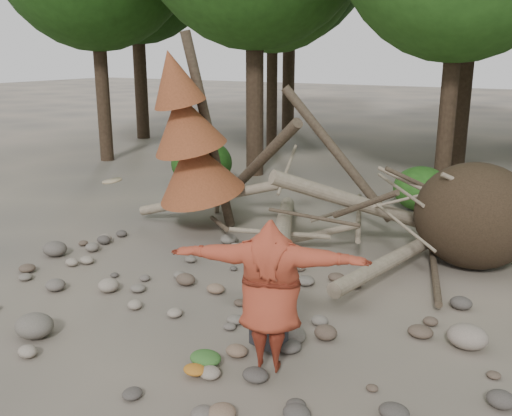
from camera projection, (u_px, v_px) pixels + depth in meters
The scene contains 12 objects.
ground at pixel (232, 328), 8.35m from camera, with size 120.00×120.00×0.00m, color #514C44.
deadfall_pile at pixel (441, 214), 10.70m from camera, with size 8.55×5.24×3.30m.
dead_conifer at pixel (190, 139), 12.09m from camera, with size 2.06×2.16×4.35m.
bush_left at pixel (202, 163), 16.81m from camera, with size 1.80×1.80×1.44m, color #1E4B14.
bush_mid at pixel (421, 189), 14.37m from camera, with size 1.40×1.40×1.12m, color #285F1B.
frisbee_thrower at pixel (270, 295), 6.91m from camera, with size 3.58×1.39×2.24m.
backpack at pixel (269, 339), 7.72m from camera, with size 0.45×0.30×0.30m, color black.
cloth_green at pixel (206, 361), 7.29m from camera, with size 0.42×0.35×0.16m, color #315E25.
cloth_orange at pixel (195, 373), 7.07m from camera, with size 0.30×0.24×0.11m, color #A0601B.
boulder_front_left at pixel (34, 326), 8.04m from camera, with size 0.56×0.51×0.34m, color #615B51.
boulder_mid_right at pixel (468, 337), 7.75m from camera, with size 0.55×0.49×0.33m, color gray.
boulder_mid_left at pixel (55, 249), 11.24m from camera, with size 0.49×0.44×0.29m, color #58514A.
Camera 1 is at (4.04, -6.42, 3.92)m, focal length 40.00 mm.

